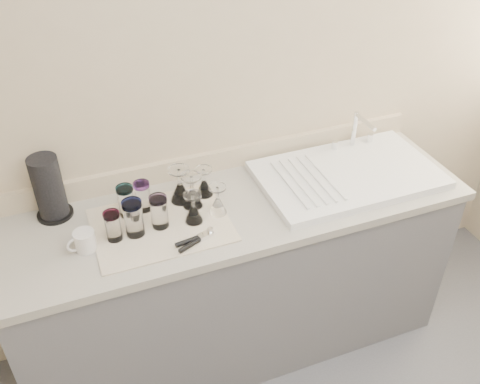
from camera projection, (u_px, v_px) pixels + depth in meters
name	position (u px, v px, depth m)	size (l,w,h in m)	color
room_envelope	(458.00, 290.00, 1.02)	(3.54, 3.50, 2.52)	#4E4E53
counter_unit	(237.00, 278.00, 2.58)	(2.06, 0.62, 0.90)	#5E5E63
sink_unit	(348.00, 174.00, 2.47)	(0.82, 0.50, 0.22)	white
dish_towel	(161.00, 225.00, 2.19)	(0.55, 0.42, 0.01)	silver
tumbler_cyan	(126.00, 201.00, 2.20)	(0.07, 0.07, 0.14)	white
tumbler_purple	(143.00, 196.00, 2.23)	(0.07, 0.07, 0.14)	white
tumbler_magenta	(113.00, 226.00, 2.08)	(0.06, 0.06, 0.13)	white
tumbler_blue	(134.00, 218.00, 2.10)	(0.08, 0.08, 0.16)	white
tumbler_lavender	(159.00, 212.00, 2.14)	(0.07, 0.07, 0.14)	white
goblet_back_left	(180.00, 190.00, 2.29)	(0.09, 0.09, 0.16)	white
goblet_back_right	(204.00, 186.00, 2.33)	(0.07, 0.07, 0.13)	white
goblet_front_left	(194.00, 212.00, 2.18)	(0.08, 0.08, 0.14)	white
goblet_front_right	(218.00, 204.00, 2.23)	(0.07, 0.07, 0.13)	white
goblet_extra	(192.00, 196.00, 2.26)	(0.09, 0.09, 0.15)	white
can_opener	(195.00, 240.00, 2.10)	(0.16, 0.09, 0.02)	silver
white_mug	(84.00, 241.00, 2.06)	(0.12, 0.10, 0.08)	silver
paper_towel_roll	(49.00, 188.00, 2.17)	(0.15, 0.15, 0.28)	black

